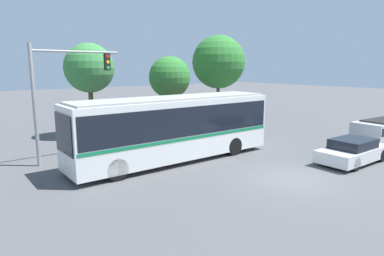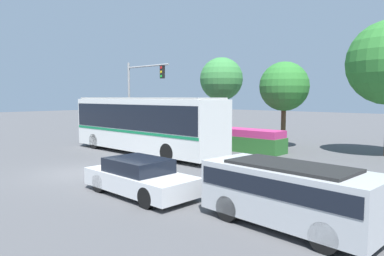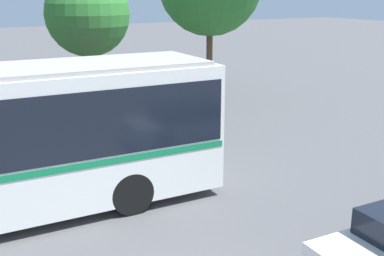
# 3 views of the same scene
# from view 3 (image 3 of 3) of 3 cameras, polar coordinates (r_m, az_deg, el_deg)

# --- Properties ---
(flowering_hedge) EXTENTS (7.86, 1.56, 1.39)m
(flowering_hedge) POSITION_cam_3_polar(r_m,az_deg,el_deg) (16.12, -17.44, 0.29)
(flowering_hedge) COLOR #286028
(flowering_hedge) RESTS_ON ground
(street_tree_centre) EXTENTS (3.26, 3.26, 5.72)m
(street_tree_centre) POSITION_cam_3_polar(r_m,az_deg,el_deg) (18.93, -12.61, 13.31)
(street_tree_centre) COLOR brown
(street_tree_centre) RESTS_ON ground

